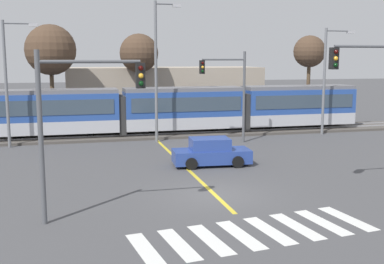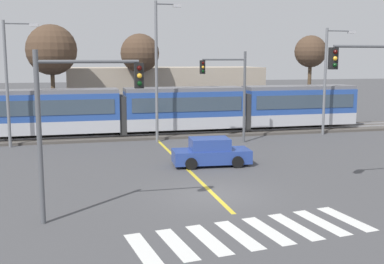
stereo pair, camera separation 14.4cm
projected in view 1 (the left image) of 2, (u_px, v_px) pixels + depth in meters
The scene contains 25 objects.
ground_plane at pixel (215, 195), 20.68m from camera, with size 200.00×200.00×0.00m, color #474749.
track_bed at pixel (152, 134), 36.35m from camera, with size 120.00×4.00×0.18m, color #4C4742.
rail_near at pixel (154, 134), 35.64m from camera, with size 120.00×0.08×0.10m, color #939399.
rail_far at pixel (151, 131), 37.02m from camera, with size 120.00×0.08×0.10m, color #939399.
light_rail_tram at pixel (184, 108), 36.64m from camera, with size 28.00×2.64×3.43m.
crosswalk_stripe_0 at pixel (145, 249), 14.79m from camera, with size 0.56×2.80×0.01m, color silver.
crosswalk_stripe_1 at pixel (179, 244), 15.20m from camera, with size 0.56×2.80×0.01m, color silver.
crosswalk_stripe_2 at pixel (210, 239), 15.60m from camera, with size 0.56×2.80×0.01m, color silver.
crosswalk_stripe_3 at pixel (241, 235), 16.01m from camera, with size 0.56×2.80×0.01m, color silver.
crosswalk_stripe_4 at pixel (269, 230), 16.41m from camera, with size 0.56×2.80×0.01m, color silver.
crosswalk_stripe_5 at pixel (296, 226), 16.82m from camera, with size 0.56×2.80×0.01m, color silver.
crosswalk_stripe_6 at pixel (322, 222), 17.23m from camera, with size 0.56×2.80×0.01m, color silver.
crosswalk_stripe_7 at pixel (347, 218), 17.63m from camera, with size 0.56×2.80×0.01m, color silver.
lane_centre_line at pixel (184, 165), 26.29m from camera, with size 0.20×17.03×0.01m, color gold.
sedan_crossing at pixel (211, 153), 26.26m from camera, with size 4.31×2.15×1.52m.
traffic_light_far_right at pixel (230, 84), 32.69m from camera, with size 3.25×0.38×6.26m.
traffic_light_near_right at pixel (381, 91), 20.68m from camera, with size 3.75×0.38×6.63m.
traffic_light_near_left at pixel (77, 110), 16.76m from camera, with size 3.75×0.38×6.11m.
street_lamp_west at pixel (9, 76), 30.90m from camera, with size 2.23×0.28×8.20m.
street_lamp_centre at pixel (158, 65), 32.90m from camera, with size 1.86×0.28×9.63m.
street_lamp_east at pixel (327, 74), 36.36m from camera, with size 2.44×0.28×8.04m.
bare_tree_west at pixel (51, 50), 37.38m from camera, with size 3.94×3.94×8.41m.
bare_tree_east at pixel (139, 54), 40.83m from camera, with size 3.29×3.29×7.87m.
bare_tree_far_east at pixel (309, 52), 42.58m from camera, with size 2.81×2.81×7.79m.
building_backdrop_far at pixel (164, 93), 45.79m from camera, with size 18.04×6.00×4.94m, color tan.
Camera 1 is at (-5.86, -19.17, 5.84)m, focal length 45.00 mm.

